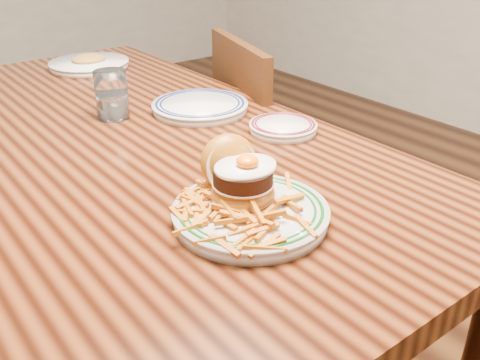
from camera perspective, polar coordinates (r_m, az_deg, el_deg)
table at (r=1.29m, az=-12.16°, el=1.14°), size 0.85×1.60×0.75m
chair_right at (r=1.73m, az=3.55°, el=1.53°), size 0.51×0.51×0.88m
main_plate at (r=0.87m, az=0.73°, el=-2.04°), size 0.26×0.27×0.12m
side_plate at (r=1.23m, az=4.61°, el=5.69°), size 0.16×0.16×0.02m
rear_plate at (r=1.36m, az=-4.29°, el=7.87°), size 0.24×0.24×0.03m
water_glass at (r=1.34m, az=-13.48°, el=8.56°), size 0.08×0.08×0.12m
far_plate at (r=1.83m, az=-15.79°, el=11.86°), size 0.25×0.25×0.05m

